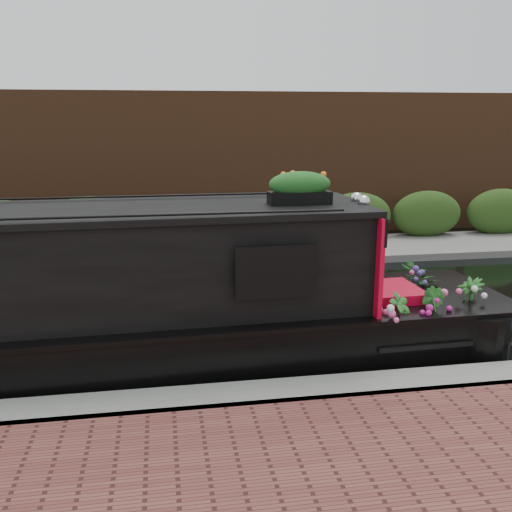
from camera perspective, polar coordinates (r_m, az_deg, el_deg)
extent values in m
plane|color=black|center=(9.80, -5.49, -6.11)|extent=(80.00, 80.00, 0.00)
cube|color=gray|center=(6.80, -3.35, -15.52)|extent=(40.00, 0.60, 0.50)
cube|color=slate|center=(13.82, -6.78, -0.24)|extent=(40.00, 2.40, 0.34)
cube|color=#264416|center=(14.70, -6.96, 0.60)|extent=(40.00, 1.10, 2.80)
cube|color=#57331D|center=(16.75, -7.31, 2.22)|extent=(40.00, 1.00, 8.00)
cube|color=black|center=(7.86, -23.79, -1.37)|extent=(9.28, 2.03, 1.35)
cube|color=red|center=(8.07, 10.06, -0.02)|extent=(0.11, 1.76, 1.35)
cube|color=black|center=(6.86, 2.03, -1.61)|extent=(0.90, 0.06, 0.55)
cube|color=red|center=(8.45, 13.20, -4.68)|extent=(0.83, 0.93, 0.50)
sphere|color=silver|center=(7.79, 10.72, 5.37)|extent=(0.18, 0.18, 0.18)
sphere|color=silver|center=(8.05, 10.03, 5.67)|extent=(0.18, 0.18, 0.18)
cube|color=black|center=(7.67, 4.38, 5.84)|extent=(0.85, 0.30, 0.17)
ellipsoid|color=orange|center=(7.65, 4.41, 7.35)|extent=(0.92, 0.31, 0.24)
imported|color=#236423|center=(7.70, 14.11, -5.94)|extent=(0.42, 0.38, 0.66)
imported|color=#236423|center=(8.01, 17.18, -5.40)|extent=(0.34, 0.40, 0.65)
imported|color=#236423|center=(9.21, 16.17, -2.80)|extent=(0.78, 0.76, 0.66)
imported|color=#236423|center=(8.60, 20.54, -4.27)|extent=(0.48, 0.48, 0.68)
imported|color=#236423|center=(9.13, 11.08, -3.13)|extent=(0.32, 0.33, 0.52)
cylinder|color=brown|center=(9.47, 23.50, -6.81)|extent=(0.36, 0.38, 0.36)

